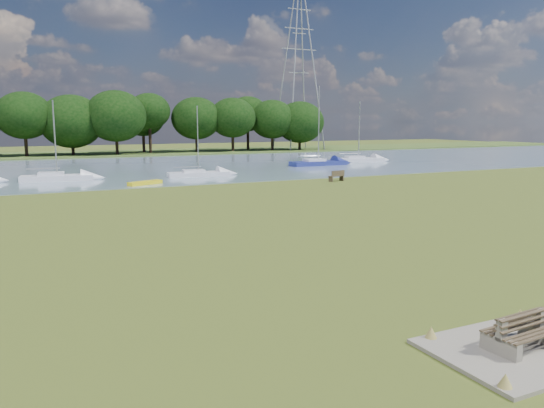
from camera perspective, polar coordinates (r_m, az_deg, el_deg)
name	(u,v)px	position (r m, az deg, el deg)	size (l,w,h in m)	color
ground	(269,238)	(25.28, -0.33, -3.71)	(220.00, 220.00, 0.00)	brown
river	(116,169)	(65.37, -16.48, 3.65)	(220.00, 40.00, 0.10)	slate
far_bank	(85,155)	(95.02, -19.51, 5.01)	(220.00, 20.00, 0.40)	#4C6626
concrete_pad	(519,350)	(14.54, 25.06, -14.01)	(4.20, 3.20, 0.10)	gray
bench_pair	(521,333)	(14.38, 25.17, -12.43)	(1.79, 1.13, 0.93)	gray
riverbank_bench	(337,176)	(49.74, 7.00, 3.02)	(1.73, 0.86, 1.02)	brown
kayak	(145,183)	(47.65, -13.49, 2.23)	(3.24, 0.76, 0.32)	yellow
pylon	(299,46)	(106.22, 2.93, 16.63)	(7.48, 5.24, 31.53)	#A5A5A5
sailboat_0	(56,176)	(53.31, -22.19, 2.84)	(6.57, 2.65, 7.42)	silver
sailboat_1	(358,158)	(73.99, 9.23, 4.87)	(7.31, 3.01, 8.21)	silver
sailboat_3	(198,172)	(54.08, -7.99, 3.40)	(6.25, 2.30, 7.03)	silver
sailboat_4	(318,161)	(67.17, 4.94, 4.60)	(7.48, 2.21, 9.83)	navy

